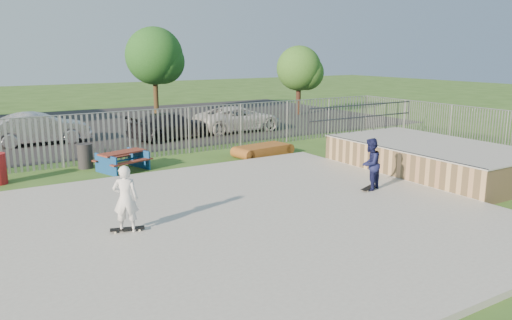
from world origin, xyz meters
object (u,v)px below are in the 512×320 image
car_dark (171,126)px  tree_right (299,68)px  trash_bin_grey (85,156)px  car_white (239,119)px  skater_navy (370,164)px  tree_mid (154,56)px  skater_white (126,199)px  car_silver (40,128)px  picnic_table (123,161)px  funbox (263,150)px

car_dark → tree_right: bearing=-80.0°
trash_bin_grey → car_white: (9.37, 4.63, 0.23)m
car_dark → skater_navy: bearing=174.1°
car_dark → tree_mid: 10.43m
trash_bin_grey → tree_mid: 16.30m
car_dark → skater_white: (-6.16, -12.14, 0.28)m
skater_navy → skater_white: (-7.51, 0.37, 0.00)m
car_silver → skater_white: 14.12m
car_white → tree_mid: bearing=10.3°
picnic_table → tree_mid: (7.00, 14.89, 3.65)m
car_white → funbox: bearing=160.9°
trash_bin_grey → car_dark: bearing=39.0°
picnic_table → car_silver: 7.58m
funbox → skater_navy: bearing=-100.5°
car_dark → car_white: bearing=-96.7°
trash_bin_grey → car_silver: bearing=95.6°
picnic_table → car_white: (8.30, 5.81, 0.33)m
picnic_table → trash_bin_grey: 1.60m
car_white → tree_mid: size_ratio=0.82×
tree_mid → tree_right: size_ratio=1.26×
car_silver → skater_navy: (7.19, -14.48, 0.19)m
skater_navy → car_silver: bearing=-85.4°
car_dark → car_white: 4.16m
skater_white → skater_navy: bearing=-156.3°
picnic_table → skater_navy: (5.51, -7.09, 0.59)m
car_silver → tree_right: tree_right is taller
picnic_table → funbox: size_ratio=0.88×
tree_right → trash_bin_grey: bearing=-152.0°
car_white → skater_navy: bearing=169.9°
picnic_table → car_white: 10.14m
car_silver → car_white: 10.10m
picnic_table → trash_bin_grey: (-1.07, 1.18, 0.10)m
trash_bin_grey → skater_navy: 10.58m
trash_bin_grey → skater_white: 7.98m
tree_mid → picnic_table: bearing=-115.2°
funbox → tree_mid: tree_mid is taller
picnic_table → car_white: bearing=17.2°
funbox → tree_mid: (1.11, 15.32, 3.80)m
skater_navy → skater_white: 7.51m
tree_right → skater_white: bearing=-136.3°
car_dark → tree_right: size_ratio=0.96×
car_silver → tree_mid: 11.92m
skater_navy → tree_right: bearing=-142.1°
tree_mid → skater_navy: 22.24m
picnic_table → tree_mid: tree_mid is taller
funbox → trash_bin_grey: bearing=159.6°
skater_navy → funbox: bearing=-115.0°
skater_white → car_silver: bearing=-64.8°
picnic_table → car_dark: bearing=34.7°
car_dark → car_white: car_white is taller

